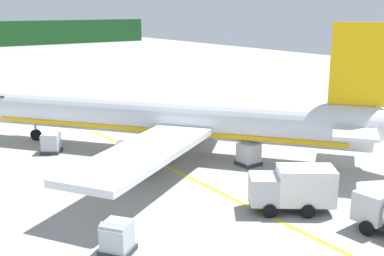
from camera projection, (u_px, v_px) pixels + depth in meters
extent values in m
cylinder|color=silver|center=(163.00, 115.00, 43.50)|extent=(24.75, 31.00, 3.80)
cube|color=#192333|center=(5.00, 96.00, 48.16)|extent=(4.02, 3.86, 0.60)
cube|color=silver|center=(145.00, 152.00, 34.62)|extent=(16.18, 12.38, 0.50)
cylinder|color=slate|center=(137.00, 155.00, 37.97)|extent=(3.69, 3.88, 2.20)
cube|color=silver|center=(210.00, 105.00, 51.55)|extent=(14.96, 14.44, 0.50)
cylinder|color=slate|center=(187.00, 120.00, 49.83)|extent=(3.69, 3.88, 2.20)
cube|color=#F2B20C|center=(359.00, 64.00, 37.51)|extent=(2.94, 3.73, 6.50)
cube|color=silver|center=(354.00, 123.00, 38.67)|extent=(10.22, 8.83, 0.24)
cube|color=#F2B20C|center=(163.00, 126.00, 43.75)|extent=(22.43, 28.02, 0.36)
cylinder|color=black|center=(36.00, 135.00, 48.14)|extent=(0.94, 1.09, 1.10)
cylinder|color=gray|center=(35.00, 127.00, 47.94)|extent=(0.20, 0.20, 0.50)
cylinder|color=black|center=(169.00, 156.00, 41.38)|extent=(0.94, 1.09, 1.10)
cylinder|color=gray|center=(169.00, 147.00, 41.19)|extent=(0.20, 0.20, 0.50)
cylinder|color=black|center=(188.00, 140.00, 46.20)|extent=(0.94, 1.09, 1.10)
cylinder|color=gray|center=(187.00, 132.00, 46.00)|extent=(0.20, 0.20, 0.50)
cube|color=silver|center=(374.00, 205.00, 28.65)|extent=(2.29, 1.92, 1.80)
cube|color=#192333|center=(362.00, 195.00, 29.21)|extent=(1.85, 0.18, 0.94)
cylinder|color=black|center=(367.00, 228.00, 28.02)|extent=(0.33, 0.91, 0.90)
cube|color=silver|center=(264.00, 189.00, 31.20)|extent=(2.76, 2.84, 1.80)
cube|color=#192333|center=(251.00, 184.00, 31.13)|extent=(1.18, 1.52, 0.94)
cube|color=white|center=(306.00, 185.00, 31.07)|extent=(4.22, 3.94, 2.38)
cube|color=#262628|center=(291.00, 203.00, 31.40)|extent=(5.26, 4.50, 0.16)
cylinder|color=black|center=(270.00, 211.00, 30.39)|extent=(0.89, 0.77, 0.90)
cylinder|color=black|center=(265.00, 198.00, 32.52)|extent=(0.89, 0.77, 0.90)
cylinder|color=black|center=(308.00, 211.00, 30.33)|extent=(0.89, 0.77, 0.90)
cylinder|color=black|center=(301.00, 198.00, 32.46)|extent=(0.89, 0.77, 0.90)
cube|color=#333338|center=(52.00, 151.00, 44.07)|extent=(2.35, 2.35, 0.30)
cube|color=#B2B7C1|center=(51.00, 142.00, 43.85)|extent=(2.07, 2.07, 1.49)
cube|color=#B2B7C1|center=(45.00, 135.00, 43.70)|extent=(1.37, 1.58, 0.55)
cube|color=#333338|center=(248.00, 163.00, 40.65)|extent=(1.74, 1.74, 0.30)
cube|color=silver|center=(249.00, 153.00, 40.42)|extent=(1.54, 1.54, 1.59)
cube|color=silver|center=(245.00, 144.00, 40.68)|extent=(1.55, 0.63, 0.56)
cube|color=#333338|center=(118.00, 251.00, 26.04)|extent=(2.31, 2.31, 0.30)
cube|color=#B2B7C1|center=(117.00, 235.00, 25.82)|extent=(2.03, 2.03, 1.52)
cube|color=#B2B7C1|center=(112.00, 229.00, 25.20)|extent=(1.35, 1.55, 0.55)
cube|color=yellow|center=(175.00, 171.00, 39.23)|extent=(0.30, 60.00, 0.01)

